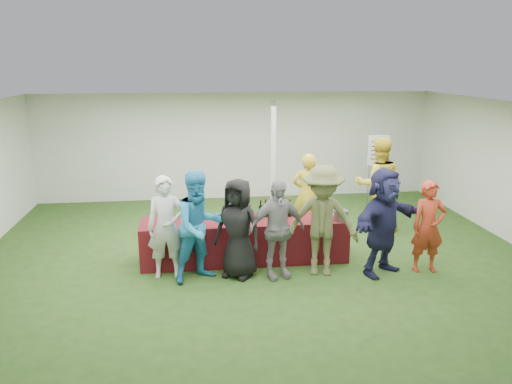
{
  "coord_description": "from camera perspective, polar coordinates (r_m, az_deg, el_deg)",
  "views": [
    {
      "loc": [
        -1.07,
        -8.55,
        3.43
      ],
      "look_at": [
        -0.04,
        -0.27,
        1.25
      ],
      "focal_mm": 35.0,
      "sensor_mm": 36.0,
      "label": 1
    }
  ],
  "objects": [
    {
      "name": "ground",
      "position": [
        9.28,
        0.01,
        -7.05
      ],
      "size": [
        60.0,
        60.0,
        0.0
      ],
      "primitive_type": "plane",
      "color": "#284719",
      "rests_on": "ground"
    },
    {
      "name": "tent",
      "position": [
        10.09,
        1.98,
        2.75
      ],
      "size": [
        10.0,
        10.0,
        10.0
      ],
      "color": "white",
      "rests_on": "ground"
    },
    {
      "name": "serving_table",
      "position": [
        8.86,
        -1.29,
        -5.52
      ],
      "size": [
        3.6,
        0.8,
        0.75
      ],
      "primitive_type": "cube",
      "color": "#5E1516",
      "rests_on": "ground"
    },
    {
      "name": "wine_bottles",
      "position": [
        8.91,
        2.2,
        -2.06
      ],
      "size": [
        0.59,
        0.15,
        0.32
      ],
      "color": "black",
      "rests_on": "serving_table"
    },
    {
      "name": "wine_glasses",
      "position": [
        8.41,
        -7.49,
        -3.25
      ],
      "size": [
        1.14,
        0.12,
        0.16
      ],
      "color": "silver",
      "rests_on": "serving_table"
    },
    {
      "name": "water_bottle",
      "position": [
        8.79,
        -0.93,
        -2.39
      ],
      "size": [
        0.07,
        0.07,
        0.23
      ],
      "color": "silver",
      "rests_on": "serving_table"
    },
    {
      "name": "bar_towel",
      "position": [
        9.07,
        8.69,
        -2.61
      ],
      "size": [
        0.25,
        0.18,
        0.03
      ],
      "primitive_type": "cube",
      "color": "white",
      "rests_on": "serving_table"
    },
    {
      "name": "dump_bucket",
      "position": [
        8.83,
        9.65,
        -2.64
      ],
      "size": [
        0.26,
        0.26,
        0.18
      ],
      "primitive_type": "cylinder",
      "color": "slate",
      "rests_on": "serving_table"
    },
    {
      "name": "wine_list_sign",
      "position": [
        11.94,
        13.79,
        4.02
      ],
      "size": [
        0.5,
        0.03,
        1.8
      ],
      "color": "slate",
      "rests_on": "ground"
    },
    {
      "name": "staff_pourer",
      "position": [
        10.09,
        5.88,
        -0.3
      ],
      "size": [
        0.7,
        0.56,
        1.68
      ],
      "primitive_type": "imported",
      "rotation": [
        0.0,
        0.0,
        2.85
      ],
      "color": "gold",
      "rests_on": "ground"
    },
    {
      "name": "staff_back",
      "position": [
        10.61,
        13.76,
        0.85
      ],
      "size": [
        1.02,
        0.83,
        1.95
      ],
      "primitive_type": "imported",
      "rotation": [
        0.0,
        0.0,
        3.04
      ],
      "color": "yellow",
      "rests_on": "ground"
    },
    {
      "name": "customer_0",
      "position": [
        8.2,
        -10.22,
        -3.98
      ],
      "size": [
        0.62,
        0.41,
        1.69
      ],
      "primitive_type": "imported",
      "rotation": [
        0.0,
        0.0,
        0.01
      ],
      "color": "beige",
      "rests_on": "ground"
    },
    {
      "name": "customer_1",
      "position": [
        7.99,
        -6.46,
        -3.93
      ],
      "size": [
        1.08,
        1.0,
        1.8
      ],
      "primitive_type": "imported",
      "rotation": [
        0.0,
        0.0,
        0.46
      ],
      "color": "teal",
      "rests_on": "ground"
    },
    {
      "name": "customer_2",
      "position": [
        8.09,
        -2.08,
        -4.17
      ],
      "size": [
        0.96,
        0.88,
        1.65
      ],
      "primitive_type": "imported",
      "rotation": [
        0.0,
        0.0,
        -0.57
      ],
      "color": "black",
      "rests_on": "ground"
    },
    {
      "name": "customer_3",
      "position": [
        8.05,
        2.39,
        -4.28
      ],
      "size": [
        1.03,
        0.61,
        1.64
      ],
      "primitive_type": "imported",
      "rotation": [
        0.0,
        0.0,
        0.23
      ],
      "color": "gray",
      "rests_on": "ground"
    },
    {
      "name": "customer_4",
      "position": [
        8.2,
        7.57,
        -3.28
      ],
      "size": [
        1.31,
        0.93,
        1.85
      ],
      "primitive_type": "imported",
      "rotation": [
        0.0,
        0.0,
        -0.22
      ],
      "color": "brown",
      "rests_on": "ground"
    },
    {
      "name": "customer_5",
      "position": [
        8.43,
        14.36,
        -3.3
      ],
      "size": [
        1.7,
        1.34,
        1.8
      ],
      "primitive_type": "imported",
      "rotation": [
        0.0,
        0.0,
        0.57
      ],
      "color": "#1D1C41",
      "rests_on": "ground"
    },
    {
      "name": "customer_6",
      "position": [
        8.77,
        19.1,
        -3.79
      ],
      "size": [
        0.59,
        0.41,
        1.56
      ],
      "primitive_type": "imported",
      "rotation": [
        0.0,
        0.0,
        -0.06
      ],
      "color": "#A7311A",
      "rests_on": "ground"
    }
  ]
}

